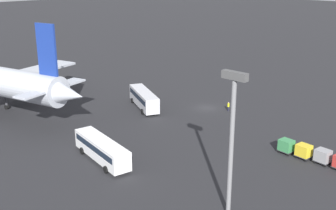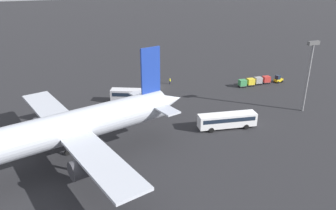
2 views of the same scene
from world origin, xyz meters
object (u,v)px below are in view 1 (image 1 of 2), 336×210
at_px(cargo_cart_green, 286,146).
at_px(cargo_cart_yellow, 304,151).
at_px(shuttle_bus_far, 102,148).
at_px(worker_person, 228,107).
at_px(shuttle_bus_near, 144,98).
at_px(cargo_cart_grey, 323,156).

bearing_deg(cargo_cart_green, cargo_cart_yellow, -178.48).
distance_m(shuttle_bus_far, worker_person, 29.75).
bearing_deg(shuttle_bus_near, cargo_cart_yellow, -153.45).
bearing_deg(worker_person, shuttle_bus_near, 37.23).
bearing_deg(shuttle_bus_near, shuttle_bus_far, 149.90).
xyz_separation_m(cargo_cart_yellow, cargo_cart_green, (2.67, 0.07, 0.00)).
distance_m(shuttle_bus_near, shuttle_bus_far, 24.05).
height_order(shuttle_bus_far, cargo_cart_green, shuttle_bus_far).
distance_m(cargo_cart_grey, cargo_cart_green, 5.34).
bearing_deg(cargo_cart_green, shuttle_bus_near, 0.26).
bearing_deg(shuttle_bus_near, worker_person, -116.59).
bearing_deg(worker_person, cargo_cart_yellow, 154.68).
xyz_separation_m(shuttle_bus_near, cargo_cart_grey, (-35.59, -0.46, -0.76)).
relative_size(shuttle_bus_near, cargo_cart_grey, 5.41).
xyz_separation_m(worker_person, cargo_cart_green, (-17.45, 9.59, 0.32)).
bearing_deg(cargo_cart_green, shuttle_bus_far, 49.99).
height_order(cargo_cart_grey, cargo_cart_green, same).
height_order(worker_person, cargo_cart_grey, cargo_cart_grey).
distance_m(shuttle_bus_near, cargo_cart_yellow, 32.93).
bearing_deg(shuttle_bus_far, cargo_cart_grey, -127.44).
bearing_deg(shuttle_bus_far, worker_person, -79.01).
bearing_deg(cargo_cart_yellow, cargo_cart_grey, -174.55).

